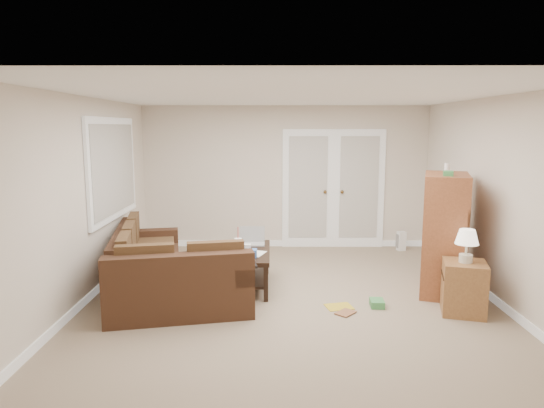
{
  "coord_description": "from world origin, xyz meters",
  "views": [
    {
      "loc": [
        -0.21,
        -5.79,
        2.13
      ],
      "look_at": [
        -0.23,
        0.68,
        1.1
      ],
      "focal_mm": 32.0,
      "sensor_mm": 36.0,
      "label": 1
    }
  ],
  "objects_px": {
    "coffee_table": "(247,266)",
    "side_cabinet": "(464,283)",
    "tv_armoire": "(444,233)",
    "sectional_sofa": "(160,273)"
  },
  "relations": [
    {
      "from": "coffee_table",
      "to": "side_cabinet",
      "type": "relative_size",
      "value": 1.24
    },
    {
      "from": "side_cabinet",
      "to": "tv_armoire",
      "type": "bearing_deg",
      "value": 104.19
    },
    {
      "from": "sectional_sofa",
      "to": "side_cabinet",
      "type": "distance_m",
      "value": 3.66
    },
    {
      "from": "sectional_sofa",
      "to": "coffee_table",
      "type": "relative_size",
      "value": 2.13
    },
    {
      "from": "sectional_sofa",
      "to": "tv_armoire",
      "type": "relative_size",
      "value": 1.57
    },
    {
      "from": "coffee_table",
      "to": "tv_armoire",
      "type": "relative_size",
      "value": 0.74
    },
    {
      "from": "sectional_sofa",
      "to": "coffee_table",
      "type": "xyz_separation_m",
      "value": [
        1.08,
        0.41,
        -0.03
      ]
    },
    {
      "from": "coffee_table",
      "to": "tv_armoire",
      "type": "bearing_deg",
      "value": -4.43
    },
    {
      "from": "coffee_table",
      "to": "tv_armoire",
      "type": "distance_m",
      "value": 2.61
    },
    {
      "from": "sectional_sofa",
      "to": "tv_armoire",
      "type": "height_order",
      "value": "tv_armoire"
    }
  ]
}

